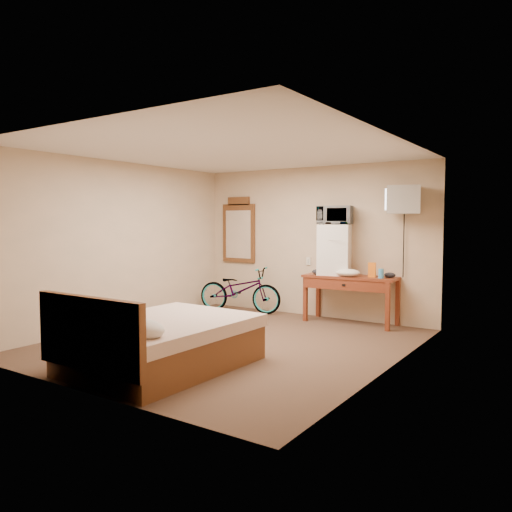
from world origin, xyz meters
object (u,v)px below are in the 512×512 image
(wall_mirror, at_px, (239,231))
(blue_cup, at_px, (381,274))
(desk, at_px, (350,283))
(mini_fridge, at_px, (335,250))
(microwave, at_px, (335,215))
(bicycle, at_px, (240,290))
(bed, at_px, (158,342))
(crt_television, at_px, (403,200))

(wall_mirror, bearing_deg, blue_cup, -6.58)
(desk, bearing_deg, mini_fridge, 171.95)
(microwave, relative_size, wall_mirror, 0.44)
(bicycle, bearing_deg, bed, -171.28)
(blue_cup, distance_m, wall_mirror, 2.91)
(mini_fridge, xyz_separation_m, blue_cup, (0.80, -0.09, -0.33))
(crt_television, bearing_deg, blue_cup, -165.15)
(mini_fridge, height_order, microwave, microwave)
(mini_fridge, xyz_separation_m, microwave, (0.00, 0.00, 0.54))
(blue_cup, relative_size, bicycle, 0.09)
(desk, bearing_deg, bed, -102.86)
(microwave, height_order, crt_television, crt_television)
(blue_cup, bearing_deg, mini_fridge, 173.47)
(bed, bearing_deg, blue_cup, 68.84)
(microwave, bearing_deg, wall_mirror, 158.72)
(mini_fridge, bearing_deg, bicycle, -173.76)
(crt_television, xyz_separation_m, wall_mirror, (-3.12, 0.25, -0.49))
(desk, distance_m, bed, 3.48)
(wall_mirror, bearing_deg, bicycle, -52.54)
(mini_fridge, relative_size, crt_television, 1.26)
(desk, xyz_separation_m, microwave, (-0.28, 0.04, 1.05))
(bicycle, bearing_deg, crt_television, -98.46)
(microwave, bearing_deg, bicycle, 171.56)
(microwave, distance_m, wall_mirror, 2.07)
(mini_fridge, distance_m, bed, 3.56)
(microwave, height_order, wall_mirror, wall_mirror)
(wall_mirror, bearing_deg, mini_fridge, -6.59)
(desk, bearing_deg, microwave, 171.91)
(bicycle, bearing_deg, desk, -97.74)
(microwave, xyz_separation_m, bicycle, (-1.71, -0.19, -1.29))
(bed, bearing_deg, microwave, 81.83)
(desk, xyz_separation_m, blue_cup, (0.52, -0.05, 0.18))
(bicycle, height_order, bed, bed)
(bicycle, xyz_separation_m, bed, (1.22, -3.23, -0.10))
(desk, xyz_separation_m, crt_television, (0.80, 0.02, 1.27))
(blue_cup, xyz_separation_m, crt_television, (0.28, 0.08, 1.08))
(desk, distance_m, microwave, 1.09)
(bicycle, bearing_deg, microwave, -95.73)
(desk, height_order, wall_mirror, wall_mirror)
(crt_television, relative_size, bicycle, 0.42)
(mini_fridge, relative_size, bed, 0.40)
(blue_cup, relative_size, bed, 0.07)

